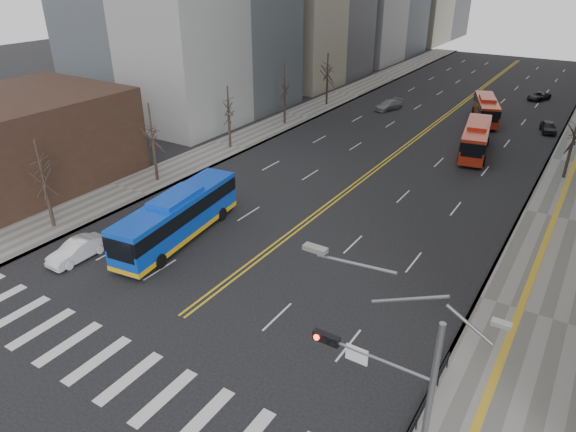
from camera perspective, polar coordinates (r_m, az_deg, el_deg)
The scene contains 15 objects.
ground at distance 28.53m, azimuth -18.86°, elevation -15.76°, with size 220.00×220.00×0.00m, color black.
sidewalk_left at distance 69.13m, azimuth 1.09°, elevation 11.10°, with size 5.00×130.00×0.15m, color slate.
crosswalk at distance 28.53m, azimuth -18.86°, elevation -15.75°, with size 26.70×4.00×0.01m.
centerline at distance 71.77m, azimuth 16.96°, elevation 10.49°, with size 0.55×100.00×0.01m.
storefront at distance 52.21m, azimuth -28.13°, elevation 7.26°, with size 14.00×18.00×8.00m.
signal_mast at distance 20.02m, azimuth 11.52°, elevation -17.31°, with size 5.37×0.37×9.39m.
pedestrian_railing at distance 25.51m, azimuth 15.39°, elevation -18.69°, with size 0.06×6.06×1.02m.
street_trees at distance 54.64m, azimuth 3.83°, elevation 12.05°, with size 35.20×47.20×7.60m.
blue_bus at distance 38.18m, azimuth -12.16°, elevation 0.03°, with size 4.17×12.48×3.56m.
red_bus_near at distance 58.06m, azimuth 20.16°, elevation 8.25°, with size 4.17×10.63×3.31m.
red_bus_far at distance 70.92m, azimuth 21.15°, elevation 11.15°, with size 5.31×10.00×3.14m.
car_white at distance 38.13m, azimuth -22.36°, elevation -3.53°, with size 1.48×4.25×1.40m, color silver.
car_dark_mid at distance 69.46m, azimuth 26.95°, elevation 8.80°, with size 1.54×3.83×1.31m, color black.
car_silver at distance 73.44m, azimuth 11.11°, elevation 12.02°, with size 1.84×4.52×1.31m, color #959499.
car_dark_far at distance 85.78m, azimuth 26.10°, elevation 11.87°, with size 1.87×4.05×1.12m, color black.
Camera 1 is at (18.08, -11.93, 18.57)m, focal length 32.00 mm.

